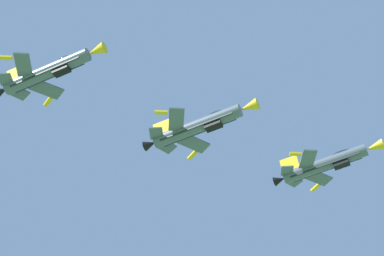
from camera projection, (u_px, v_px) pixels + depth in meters
fighter_jet_lead at (327, 163)px, 101.54m from camera, size 15.92×10.19×4.59m
fighter_jet_left_wing at (199, 126)px, 93.27m from camera, size 15.92×10.32×4.38m
fighter_jet_right_wing at (49, 71)px, 92.16m from camera, size 15.92×10.19×4.59m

